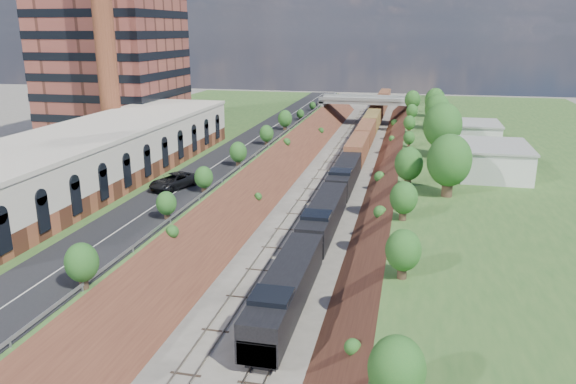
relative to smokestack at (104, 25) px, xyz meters
name	(u,v)px	position (x,y,z in m)	size (l,w,h in m)	color
platform_left	(143,160)	(3.00, 4.00, -22.50)	(44.00, 180.00, 5.00)	#315925
platform_right	(550,182)	(69.00, 4.00, -22.50)	(44.00, 180.00, 5.00)	#315925
embankment_left	(265,181)	(25.00, 4.00, -25.00)	(7.07, 180.00, 7.07)	brown
embankment_right	(399,189)	(47.00, 4.00, -25.00)	(7.07, 180.00, 7.07)	brown
rail_left_track	(315,183)	(33.40, 4.00, -24.91)	(1.58, 180.00, 0.18)	gray
rail_right_track	(346,185)	(38.60, 4.00, -24.91)	(1.58, 180.00, 0.18)	gray
road	(239,150)	(20.50, 4.00, -19.95)	(8.00, 180.00, 0.10)	black
guardrail	(262,148)	(24.60, 3.80, -19.45)	(0.10, 171.00, 0.70)	#99999E
commercial_building	(98,154)	(8.00, -18.00, -16.49)	(14.30, 62.30, 7.00)	brown
smokestack	(104,25)	(0.00, 0.00, 0.00)	(3.20, 3.20, 40.00)	brown
overpass	(366,106)	(36.00, 66.00, -20.08)	(24.50, 8.30, 7.40)	gray
white_building_near	(493,161)	(59.50, -4.00, -18.00)	(9.00, 12.00, 4.00)	silver
white_building_far	(474,134)	(59.00, 18.00, -18.20)	(8.00, 10.00, 3.60)	silver
tree_right_large	(449,161)	(53.00, -16.00, -15.62)	(5.25, 5.25, 7.61)	#473323
tree_left_crest	(150,215)	(24.20, -36.00, -17.96)	(2.45, 2.45, 3.55)	#473323
freight_train	(365,135)	(38.60, 35.50, -22.27)	(3.24, 164.40, 4.78)	black
suv	(174,181)	(19.64, -20.22, -18.95)	(3.15, 6.83, 1.90)	black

